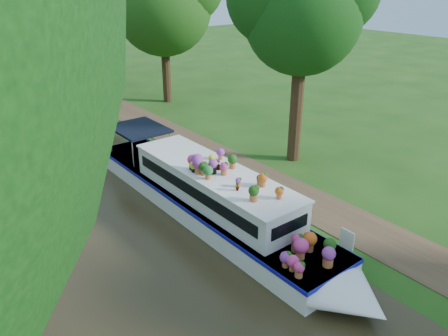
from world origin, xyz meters
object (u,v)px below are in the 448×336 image
(second_boat, at_px, (49,106))
(pedestrian_pink, at_px, (96,81))
(plant_boat, at_px, (214,197))
(pedestrian_dark, at_px, (103,90))

(second_boat, relative_size, pedestrian_pink, 4.30)
(plant_boat, bearing_deg, pedestrian_pink, 78.43)
(pedestrian_pink, xyz_separation_m, pedestrian_dark, (-0.70, -2.81, 0.01))
(plant_boat, bearing_deg, pedestrian_dark, 78.88)
(pedestrian_pink, bearing_deg, pedestrian_dark, -114.27)
(plant_boat, height_order, pedestrian_pink, plant_boat)
(plant_boat, relative_size, second_boat, 1.75)
(plant_boat, height_order, second_boat, plant_boat)
(second_boat, xyz_separation_m, pedestrian_pink, (4.32, 3.16, 0.34))
(pedestrian_pink, bearing_deg, plant_boat, -111.77)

